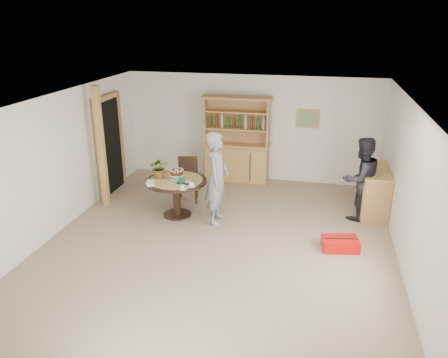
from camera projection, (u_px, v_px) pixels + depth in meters
ground at (218, 246)px, 7.60m from camera, size 7.00×7.00×0.00m
room_shell at (217, 150)px, 7.00m from camera, size 6.04×7.04×2.52m
doorway at (109, 144)px, 9.64m from camera, size 0.13×1.10×2.18m
pine_post at (101, 148)px, 8.81m from camera, size 0.12×0.12×2.50m
hutch at (237, 153)px, 10.38m from camera, size 1.62×0.54×2.04m
sideboard at (374, 191)px, 8.70m from camera, size 0.54×1.26×0.94m
dining_table at (176, 187)px, 8.56m from camera, size 1.20×1.20×0.76m
dining_chair at (188, 176)px, 9.34m from camera, size 0.51×0.51×0.95m
birthday_cake at (177, 173)px, 8.51m from camera, size 0.30×0.30×0.20m
flower_vase at (159, 167)px, 8.55m from camera, size 0.47×0.44×0.42m
gift_tray at (185, 182)px, 8.34m from camera, size 0.30×0.20×0.08m
coffee_cup_a at (191, 185)px, 8.15m from camera, size 0.15×0.15×0.09m
coffee_cup_b at (183, 188)px, 8.02m from camera, size 0.15×0.15×0.08m
napkins at (150, 183)px, 8.30m from camera, size 0.24×0.33×0.03m
teen_boy at (217, 178)px, 8.19m from camera, size 0.43×0.65×1.79m
adult_person at (361, 179)px, 8.37m from camera, size 1.01×0.97×1.65m
red_suitcase at (340, 244)px, 7.47m from camera, size 0.66×0.50×0.21m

